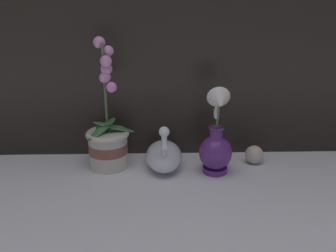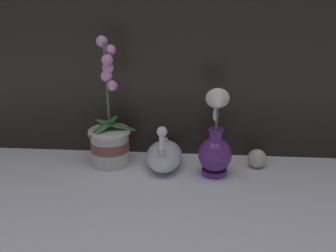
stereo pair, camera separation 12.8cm
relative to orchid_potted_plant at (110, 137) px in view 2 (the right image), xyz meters
The scene contains 5 objects.
ground_plane 0.30m from the orchid_potted_plant, 32.90° to the right, with size 2.80×2.80×0.00m, color white.
orchid_potted_plant is the anchor object (origin of this frame).
swan_figurine 0.19m from the orchid_potted_plant, ahead, with size 0.12×0.21×0.17m.
blue_vase 0.36m from the orchid_potted_plant, ahead, with size 0.11×0.12×0.30m.
glass_sphere 0.51m from the orchid_potted_plant, ahead, with size 0.06×0.06×0.06m.
Camera 2 is at (0.06, -1.07, 0.58)m, focal length 42.00 mm.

